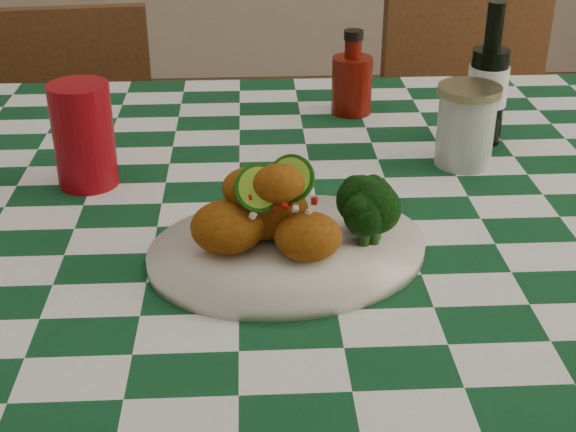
{
  "coord_description": "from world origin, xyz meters",
  "views": [
    {
      "loc": [
        -0.09,
        -0.95,
        1.26
      ],
      "look_at": [
        -0.05,
        -0.15,
        0.84
      ],
      "focal_mm": 50.0,
      "sensor_mm": 36.0,
      "label": 1
    }
  ],
  "objects_px": {
    "red_tumbler": "(84,135)",
    "ketchup_bottle": "(352,72)",
    "mason_jar": "(466,126)",
    "wooden_chair_right": "(483,177)",
    "fried_chicken_pile": "(278,206)",
    "dining_table": "(312,425)",
    "beer_bottle": "(489,74)",
    "wooden_chair_left": "(74,214)",
    "plate": "(288,251)"
  },
  "relations": [
    {
      "from": "dining_table",
      "to": "beer_bottle",
      "type": "height_order",
      "value": "beer_bottle"
    },
    {
      "from": "plate",
      "to": "beer_bottle",
      "type": "relative_size",
      "value": 1.52
    },
    {
      "from": "fried_chicken_pile",
      "to": "ketchup_bottle",
      "type": "relative_size",
      "value": 1.12
    },
    {
      "from": "mason_jar",
      "to": "wooden_chair_right",
      "type": "bearing_deg",
      "value": 69.38
    },
    {
      "from": "red_tumbler",
      "to": "beer_bottle",
      "type": "height_order",
      "value": "beer_bottle"
    },
    {
      "from": "plate",
      "to": "wooden_chair_right",
      "type": "xyz_separation_m",
      "value": [
        0.52,
        0.91,
        -0.34
      ]
    },
    {
      "from": "plate",
      "to": "wooden_chair_left",
      "type": "xyz_separation_m",
      "value": [
        -0.44,
        0.83,
        -0.37
      ]
    },
    {
      "from": "dining_table",
      "to": "red_tumbler",
      "type": "xyz_separation_m",
      "value": [
        -0.31,
        0.07,
        0.46
      ]
    },
    {
      "from": "mason_jar",
      "to": "beer_bottle",
      "type": "bearing_deg",
      "value": 59.03
    },
    {
      "from": "wooden_chair_left",
      "to": "dining_table",
      "type": "bearing_deg",
      "value": -60.28
    },
    {
      "from": "beer_bottle",
      "to": "wooden_chair_right",
      "type": "height_order",
      "value": "beer_bottle"
    },
    {
      "from": "dining_table",
      "to": "wooden_chair_right",
      "type": "distance_m",
      "value": 0.9
    },
    {
      "from": "wooden_chair_left",
      "to": "plate",
      "type": "bearing_deg",
      "value": -67.85
    },
    {
      "from": "mason_jar",
      "to": "wooden_chair_left",
      "type": "relative_size",
      "value": 0.14
    },
    {
      "from": "red_tumbler",
      "to": "beer_bottle",
      "type": "distance_m",
      "value": 0.6
    },
    {
      "from": "plate",
      "to": "ketchup_bottle",
      "type": "height_order",
      "value": "ketchup_bottle"
    },
    {
      "from": "fried_chicken_pile",
      "to": "mason_jar",
      "type": "bearing_deg",
      "value": 42.62
    },
    {
      "from": "beer_bottle",
      "to": "wooden_chair_right",
      "type": "distance_m",
      "value": 0.74
    },
    {
      "from": "plate",
      "to": "red_tumbler",
      "type": "height_order",
      "value": "red_tumbler"
    },
    {
      "from": "dining_table",
      "to": "fried_chicken_pile",
      "type": "distance_m",
      "value": 0.49
    },
    {
      "from": "dining_table",
      "to": "fried_chicken_pile",
      "type": "bearing_deg",
      "value": -110.64
    },
    {
      "from": "plate",
      "to": "beer_bottle",
      "type": "bearing_deg",
      "value": 46.97
    },
    {
      "from": "wooden_chair_right",
      "to": "ketchup_bottle",
      "type": "bearing_deg",
      "value": -138.22
    },
    {
      "from": "dining_table",
      "to": "beer_bottle",
      "type": "distance_m",
      "value": 0.6
    },
    {
      "from": "fried_chicken_pile",
      "to": "wooden_chair_right",
      "type": "xyz_separation_m",
      "value": [
        0.53,
        0.91,
        -0.4
      ]
    },
    {
      "from": "dining_table",
      "to": "mason_jar",
      "type": "distance_m",
      "value": 0.52
    },
    {
      "from": "plate",
      "to": "mason_jar",
      "type": "xyz_separation_m",
      "value": [
        0.27,
        0.26,
        0.05
      ]
    },
    {
      "from": "red_tumbler",
      "to": "beer_bottle",
      "type": "xyz_separation_m",
      "value": [
        0.59,
        0.13,
        0.04
      ]
    },
    {
      "from": "ketchup_bottle",
      "to": "wooden_chair_right",
      "type": "height_order",
      "value": "ketchup_bottle"
    },
    {
      "from": "red_tumbler",
      "to": "ketchup_bottle",
      "type": "xyz_separation_m",
      "value": [
        0.4,
        0.26,
        -0.0
      ]
    },
    {
      "from": "plate",
      "to": "dining_table",
      "type": "bearing_deg",
      "value": 73.08
    },
    {
      "from": "fried_chicken_pile",
      "to": "beer_bottle",
      "type": "relative_size",
      "value": 0.73
    },
    {
      "from": "dining_table",
      "to": "wooden_chair_right",
      "type": "bearing_deg",
      "value": 58.37
    },
    {
      "from": "ketchup_bottle",
      "to": "wooden_chair_left",
      "type": "height_order",
      "value": "ketchup_bottle"
    },
    {
      "from": "red_tumbler",
      "to": "wooden_chair_left",
      "type": "xyz_separation_m",
      "value": [
        -0.18,
        0.62,
        -0.43
      ]
    },
    {
      "from": "red_tumbler",
      "to": "mason_jar",
      "type": "xyz_separation_m",
      "value": [
        0.53,
        0.04,
        -0.01
      ]
    },
    {
      "from": "red_tumbler",
      "to": "fried_chicken_pile",
      "type": "bearing_deg",
      "value": -40.5
    },
    {
      "from": "fried_chicken_pile",
      "to": "ketchup_bottle",
      "type": "height_order",
      "value": "ketchup_bottle"
    },
    {
      "from": "red_tumbler",
      "to": "wooden_chair_right",
      "type": "height_order",
      "value": "red_tumbler"
    },
    {
      "from": "beer_bottle",
      "to": "wooden_chair_right",
      "type": "bearing_deg",
      "value": 71.08
    },
    {
      "from": "dining_table",
      "to": "beer_bottle",
      "type": "bearing_deg",
      "value": 35.12
    },
    {
      "from": "ketchup_bottle",
      "to": "wooden_chair_left",
      "type": "distance_m",
      "value": 0.8
    },
    {
      "from": "dining_table",
      "to": "ketchup_bottle",
      "type": "distance_m",
      "value": 0.58
    },
    {
      "from": "red_tumbler",
      "to": "mason_jar",
      "type": "distance_m",
      "value": 0.54
    },
    {
      "from": "fried_chicken_pile",
      "to": "beer_bottle",
      "type": "bearing_deg",
      "value": 46.01
    },
    {
      "from": "dining_table",
      "to": "mason_jar",
      "type": "relative_size",
      "value": 14.02
    },
    {
      "from": "red_tumbler",
      "to": "wooden_chair_right",
      "type": "distance_m",
      "value": 1.12
    },
    {
      "from": "ketchup_bottle",
      "to": "wooden_chair_right",
      "type": "xyz_separation_m",
      "value": [
        0.38,
        0.43,
        -0.4
      ]
    },
    {
      "from": "ketchup_bottle",
      "to": "dining_table",
      "type": "bearing_deg",
      "value": -104.67
    },
    {
      "from": "mason_jar",
      "to": "wooden_chair_right",
      "type": "xyz_separation_m",
      "value": [
        0.25,
        0.66,
        -0.39
      ]
    }
  ]
}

